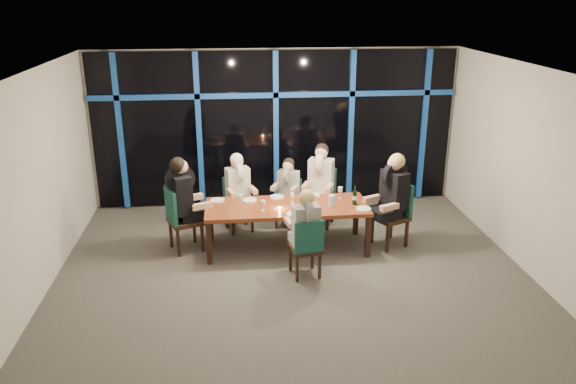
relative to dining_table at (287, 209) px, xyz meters
name	(u,v)px	position (x,y,z in m)	size (l,w,h in m)	color
room	(292,141)	(0.00, -0.80, 1.34)	(7.04, 7.00, 3.02)	#56514B
window_wall	(276,126)	(0.01, 2.13, 0.87)	(6.86, 0.43, 2.94)	black
dining_table	(287,209)	(0.00, 0.00, 0.00)	(2.60, 1.00, 0.75)	brown
chair_far_left	(237,200)	(-0.78, 0.90, -0.15)	(0.55, 0.55, 0.95)	black
chair_far_mid	(289,200)	(0.14, 0.97, -0.20)	(0.53, 0.53, 0.86)	black
chair_far_right	(321,193)	(0.72, 0.99, -0.11)	(0.62, 0.62, 1.02)	black
chair_end_left	(179,216)	(-1.72, 0.08, -0.08)	(0.65, 0.65, 1.07)	black
chair_end_right	(395,210)	(1.78, -0.02, -0.08)	(0.66, 0.66, 1.07)	black
chair_near_mid	(307,245)	(0.19, -1.03, -0.16)	(0.50, 0.50, 0.93)	black
diner_far_left	(238,181)	(-0.76, 0.82, 0.23)	(0.56, 0.65, 0.93)	beige
diner_far_mid	(288,183)	(0.11, 0.91, 0.14)	(0.54, 0.59, 0.84)	black
diner_far_right	(321,173)	(0.69, 0.91, 0.29)	(0.63, 0.70, 1.00)	beige
diner_end_left	(183,190)	(-1.63, 0.12, 0.34)	(0.74, 0.66, 1.05)	black
diner_end_right	(392,187)	(1.70, -0.05, 0.34)	(0.74, 0.67, 1.04)	black
diner_near_mid	(305,220)	(0.18, -0.95, 0.21)	(0.50, 0.62, 0.91)	black
plate_far_left	(249,200)	(-0.59, 0.28, 0.08)	(0.24, 0.24, 0.01)	white
plate_far_mid	(277,197)	(-0.13, 0.40, 0.08)	(0.24, 0.24, 0.01)	white
plate_far_right	(312,196)	(0.47, 0.39, 0.08)	(0.24, 0.24, 0.01)	white
plate_end_left	(217,200)	(-1.11, 0.33, 0.08)	(0.24, 0.24, 0.01)	white
plate_end_right	(363,209)	(1.19, -0.28, 0.08)	(0.24, 0.24, 0.01)	white
plate_near_mid	(294,214)	(0.08, -0.40, 0.08)	(0.24, 0.24, 0.01)	white
wine_bottle	(355,197)	(1.09, -0.06, 0.19)	(0.07, 0.07, 0.32)	black
water_pitcher	(331,201)	(0.70, -0.13, 0.17)	(0.12, 0.11, 0.19)	silver
tea_light	(280,208)	(-0.13, -0.13, 0.08)	(0.05, 0.05, 0.03)	#FE9D4C
wine_glass_a	(263,203)	(-0.39, -0.19, 0.20)	(0.07, 0.07, 0.18)	silver
wine_glass_b	(293,196)	(0.10, 0.10, 0.20)	(0.07, 0.07, 0.18)	silver
wine_glass_c	(315,198)	(0.44, -0.06, 0.20)	(0.07, 0.07, 0.18)	silver
wine_glass_d	(240,197)	(-0.74, 0.15, 0.18)	(0.06, 0.06, 0.16)	silver
wine_glass_e	(340,190)	(0.91, 0.24, 0.21)	(0.08, 0.08, 0.20)	silver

